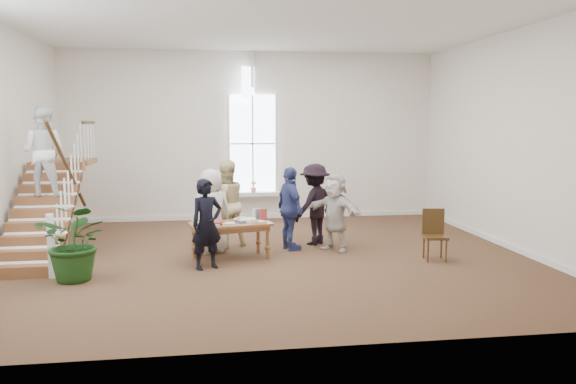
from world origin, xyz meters
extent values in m
plane|color=#47301C|center=(0.00, 0.00, 0.00)|extent=(10.00, 10.00, 0.00)
plane|color=silver|center=(0.00, 4.50, 2.25)|extent=(10.00, 0.00, 10.00)
plane|color=silver|center=(0.00, -4.50, 2.25)|extent=(10.00, 0.00, 10.00)
plane|color=silver|center=(5.00, 0.00, 2.25)|extent=(0.00, 9.00, 9.00)
plane|color=white|center=(0.00, 0.00, 4.50)|extent=(10.00, 10.00, 0.00)
cube|color=white|center=(0.00, 4.32, 0.70)|extent=(1.45, 0.28, 0.10)
plane|color=white|center=(0.00, 4.44, 2.05)|extent=(2.60, 0.00, 2.60)
plane|color=white|center=(0.00, 4.44, 3.65)|extent=(0.60, 0.60, 0.85)
cube|color=white|center=(0.00, 4.47, 0.06)|extent=(10.00, 0.04, 0.12)
imported|color=pink|center=(0.00, 4.29, 0.90)|extent=(0.17, 0.17, 0.30)
cube|color=brown|center=(-4.35, -0.80, 0.10)|extent=(1.10, 0.30, 0.20)
cube|color=brown|center=(-4.35, -0.50, 0.30)|extent=(1.10, 0.30, 0.20)
cube|color=brown|center=(-4.35, -0.20, 0.50)|extent=(1.10, 0.30, 0.20)
cube|color=brown|center=(-4.35, 0.10, 0.70)|extent=(1.10, 0.30, 0.20)
cube|color=brown|center=(-4.35, 0.40, 0.90)|extent=(1.10, 0.30, 0.20)
cube|color=brown|center=(-4.35, 0.70, 1.10)|extent=(1.10, 0.30, 0.20)
cube|color=brown|center=(-4.35, 1.00, 1.30)|extent=(1.10, 0.30, 0.20)
cube|color=brown|center=(-4.35, 1.30, 1.50)|extent=(1.10, 0.30, 0.20)
cube|color=brown|center=(-4.35, 1.60, 1.70)|extent=(1.10, 0.30, 0.20)
cube|color=brown|center=(-4.35, 2.50, 1.74)|extent=(1.10, 1.20, 0.12)
cube|color=white|center=(-3.86, -0.95, 0.55)|extent=(0.10, 0.10, 1.10)
cylinder|color=#36220E|center=(-3.85, 0.40, 1.75)|extent=(0.07, 2.74, 1.86)
imported|color=silver|center=(-4.35, 0.70, 2.06)|extent=(0.94, 0.79, 1.72)
cube|color=brown|center=(-0.81, -0.05, 0.68)|extent=(1.65, 1.09, 0.05)
cube|color=brown|center=(-0.81, -0.05, 0.61)|extent=(1.50, 0.95, 0.10)
cylinder|color=brown|center=(-1.38, -0.48, 0.32)|extent=(0.07, 0.07, 0.66)
cylinder|color=brown|center=(-0.11, -0.17, 0.32)|extent=(0.07, 0.07, 0.66)
cylinder|color=brown|center=(-1.51, 0.06, 0.32)|extent=(0.07, 0.07, 0.66)
cylinder|color=brown|center=(-0.24, 0.37, 0.32)|extent=(0.07, 0.07, 0.66)
cube|color=silver|center=(-0.43, 0.06, 0.74)|extent=(0.24, 0.30, 0.06)
cube|color=beige|center=(-0.22, -0.05, 0.72)|extent=(0.22, 0.25, 0.02)
cube|color=tan|center=(-1.20, 0.11, 0.72)|extent=(0.22, 0.21, 0.03)
cube|color=silver|center=(-1.10, -0.20, 0.72)|extent=(0.17, 0.29, 0.03)
cube|color=#4C5972|center=(-0.34, 0.14, 0.72)|extent=(0.25, 0.22, 0.03)
cube|color=maroon|center=(-1.07, -0.18, 0.74)|extent=(0.32, 0.35, 0.06)
cube|color=white|center=(-0.41, 0.17, 0.72)|extent=(0.19, 0.24, 0.03)
cube|color=#BFB299|center=(-1.17, -0.31, 0.72)|extent=(0.26, 0.29, 0.03)
cube|color=silver|center=(-1.31, 0.00, 0.72)|extent=(0.24, 0.22, 0.03)
cube|color=beige|center=(-0.86, -0.29, 0.73)|extent=(0.24, 0.21, 0.04)
cube|color=tan|center=(-1.09, -0.02, 0.72)|extent=(0.24, 0.27, 0.02)
cube|color=silver|center=(-0.61, 0.25, 0.72)|extent=(0.26, 0.25, 0.02)
cube|color=#4C5972|center=(-0.60, -0.03, 0.73)|extent=(0.22, 0.31, 0.04)
cube|color=maroon|center=(-0.89, -0.23, 0.72)|extent=(0.22, 0.28, 0.02)
cube|color=white|center=(-0.51, -0.05, 0.73)|extent=(0.22, 0.23, 0.04)
cube|color=#BFB299|center=(-0.56, 0.19, 0.74)|extent=(0.21, 0.23, 0.06)
cube|color=silver|center=(-0.54, 0.24, 0.73)|extent=(0.17, 0.25, 0.04)
cube|color=beige|center=(-0.50, 0.03, 0.73)|extent=(0.25, 0.27, 0.05)
imported|color=black|center=(-1.26, -0.70, 0.81)|extent=(0.71, 0.61, 1.63)
imported|color=silver|center=(-1.16, 0.55, 0.85)|extent=(0.96, 0.78, 1.70)
imported|color=beige|center=(-0.86, 1.05, 0.92)|extent=(1.09, 0.98, 1.84)
imported|color=navy|center=(0.45, 0.58, 0.86)|extent=(0.69, 1.09, 1.72)
imported|color=black|center=(1.05, 1.03, 0.87)|extent=(1.28, 1.22, 1.75)
imported|color=beige|center=(1.35, 0.38, 0.80)|extent=(1.27, 1.47, 1.60)
imported|color=#163912|center=(-3.40, -1.17, 0.66)|extent=(1.44, 1.34, 1.31)
cube|color=#36220E|center=(3.04, -0.72, 0.45)|extent=(0.48, 0.48, 0.05)
cube|color=#36220E|center=(3.07, -0.53, 0.72)|extent=(0.42, 0.10, 0.50)
cylinder|color=#36220E|center=(2.85, -0.87, 0.22)|extent=(0.04, 0.04, 0.44)
cylinder|color=#36220E|center=(3.19, -0.92, 0.22)|extent=(0.04, 0.04, 0.44)
cylinder|color=#36220E|center=(2.90, -0.53, 0.22)|extent=(0.04, 0.04, 0.44)
cylinder|color=#36220E|center=(3.24, -0.58, 0.22)|extent=(0.04, 0.04, 0.44)
camera|label=1|loc=(-1.24, -10.69, 2.62)|focal=35.00mm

